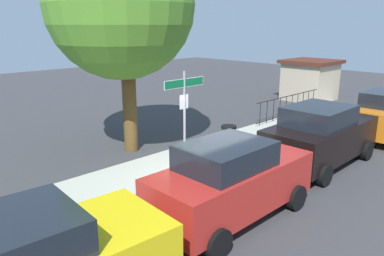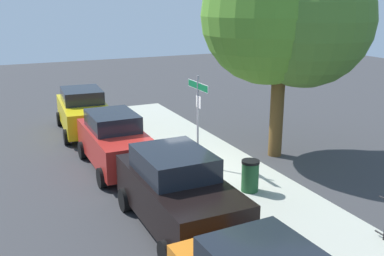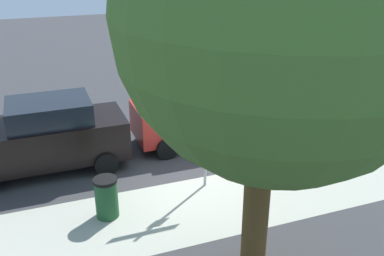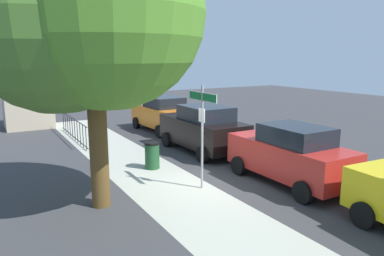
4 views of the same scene
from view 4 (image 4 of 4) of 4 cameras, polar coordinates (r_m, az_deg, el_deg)
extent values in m
plane|color=#38383A|center=(11.83, 2.63, -8.68)|extent=(60.00, 60.00, 0.00)
cube|color=#ACAD9E|center=(12.93, -7.12, -6.99)|extent=(24.00, 2.60, 0.00)
cylinder|color=#9EA0A5|center=(10.99, 1.60, -1.56)|extent=(0.07, 0.07, 3.18)
cube|color=#0F723D|center=(10.79, 1.64, 4.92)|extent=(1.49, 0.02, 0.22)
cube|color=white|center=(10.79, 1.64, 4.92)|extent=(1.52, 0.02, 0.25)
cube|color=silver|center=(10.85, 1.53, 2.03)|extent=(0.32, 0.02, 0.42)
cylinder|color=brown|center=(9.98, -14.40, -3.12)|extent=(0.49, 0.49, 3.22)
sphere|color=#508A29|center=(9.46, -13.16, 17.32)|extent=(4.81, 4.81, 4.81)
sphere|color=#417C1E|center=(9.16, -15.22, 16.75)|extent=(3.06, 3.06, 3.06)
sphere|color=#48752B|center=(9.82, -20.56, 15.94)|extent=(4.72, 4.72, 4.72)
cylinder|color=black|center=(9.74, 25.30, -12.22)|extent=(0.65, 0.26, 0.64)
cube|color=#B2251F|center=(12.06, 14.90, -4.51)|extent=(4.26, 1.72, 1.03)
cube|color=black|center=(11.70, 15.97, -1.03)|extent=(2.05, 1.51, 0.57)
cylinder|color=black|center=(12.69, 7.36, -5.85)|extent=(0.64, 0.22, 0.64)
cylinder|color=black|center=(13.77, 13.08, -4.69)|extent=(0.64, 0.22, 0.64)
cylinder|color=black|center=(10.67, 16.99, -9.59)|extent=(0.64, 0.22, 0.64)
cylinder|color=black|center=(11.93, 22.70, -7.75)|extent=(0.64, 0.22, 0.64)
cube|color=black|center=(15.55, 1.62, -0.55)|extent=(4.50, 1.91, 1.08)
cube|color=black|center=(15.18, 2.18, 2.36)|extent=(2.16, 1.67, 0.59)
cylinder|color=black|center=(16.52, -3.97, -1.80)|extent=(0.64, 0.22, 0.64)
cylinder|color=black|center=(17.42, 1.57, -1.10)|extent=(0.64, 0.22, 0.64)
cylinder|color=black|center=(13.94, 1.67, -4.21)|extent=(0.64, 0.22, 0.64)
cylinder|color=black|center=(14.99, 7.78, -3.21)|extent=(0.64, 0.22, 0.64)
cube|color=orange|center=(19.90, -4.67, 1.90)|extent=(4.23, 2.00, 1.02)
cube|color=black|center=(19.57, -4.37, 4.08)|extent=(2.06, 1.69, 0.56)
cylinder|color=black|center=(20.85, -8.69, 0.81)|extent=(0.65, 0.25, 0.64)
cylinder|color=black|center=(21.64, -4.26, 1.28)|extent=(0.65, 0.25, 0.64)
cylinder|color=black|center=(18.34, -5.10, -0.51)|extent=(0.65, 0.25, 0.64)
cylinder|color=black|center=(19.23, -0.26, 0.07)|extent=(0.65, 0.25, 0.64)
cylinder|color=black|center=(18.64, -18.17, 1.44)|extent=(5.39, 0.04, 0.04)
cylinder|color=black|center=(18.81, -18.00, -1.35)|extent=(5.39, 0.04, 0.04)
cylinder|color=black|center=(16.42, -16.26, -1.57)|extent=(0.03, 0.03, 1.05)
cylinder|color=black|center=(16.93, -16.71, -1.22)|extent=(0.03, 0.03, 1.05)
cylinder|color=black|center=(17.44, -17.13, -0.89)|extent=(0.03, 0.03, 1.05)
cylinder|color=black|center=(17.96, -17.52, -0.57)|extent=(0.03, 0.03, 1.05)
cylinder|color=black|center=(18.48, -17.89, -0.28)|extent=(0.03, 0.03, 1.05)
cylinder|color=black|center=(18.99, -18.25, 0.00)|extent=(0.03, 0.03, 1.05)
cylinder|color=black|center=(19.51, -18.58, 0.26)|extent=(0.03, 0.03, 1.05)
cylinder|color=black|center=(20.03, -18.90, 0.51)|extent=(0.03, 0.03, 1.05)
cylinder|color=black|center=(20.56, -19.20, 0.75)|extent=(0.03, 0.03, 1.05)
cylinder|color=black|center=(21.08, -19.49, 0.97)|extent=(0.03, 0.03, 1.05)
cube|color=tan|center=(23.01, -24.33, 2.88)|extent=(2.65, 2.51, 2.21)
cube|color=#4C2319|center=(22.89, -24.57, 5.86)|extent=(3.01, 2.87, 0.20)
cylinder|color=#1E4C28|center=(13.30, -6.25, -4.44)|extent=(0.52, 0.52, 0.90)
cylinder|color=black|center=(13.18, -6.30, -2.39)|extent=(0.55, 0.55, 0.08)
camera|label=1|loc=(13.58, 53.09, 8.71)|focal=35.20mm
camera|label=2|loc=(25.55, -1.97, 14.77)|focal=42.01mm
camera|label=3|loc=(13.41, -46.68, 15.61)|focal=40.42mm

